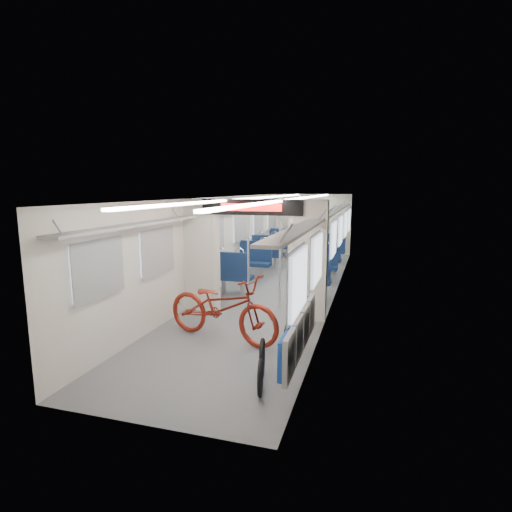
# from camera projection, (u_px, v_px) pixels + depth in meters

# --- Properties ---
(carriage) EXTENTS (12.00, 12.02, 2.31)m
(carriage) POSITION_uv_depth(u_px,v_px,m) (274.00, 231.00, 9.44)
(carriage) COLOR #515456
(carriage) RESTS_ON ground
(bicycle) EXTENTS (2.25, 1.23, 1.12)m
(bicycle) POSITION_uv_depth(u_px,v_px,m) (222.00, 307.00, 6.62)
(bicycle) COLOR maroon
(bicycle) RESTS_ON ground
(flip_bench) EXTENTS (0.12, 2.14, 0.56)m
(flip_bench) POSITION_uv_depth(u_px,v_px,m) (300.00, 332.00, 5.40)
(flip_bench) COLOR gray
(flip_bench) RESTS_ON carriage
(bike_hoop_a) EXTENTS (0.14, 0.47, 0.47)m
(bike_hoop_a) POSITION_uv_depth(u_px,v_px,m) (260.00, 380.00, 4.85)
(bike_hoop_a) COLOR black
(bike_hoop_a) RESTS_ON ground
(bike_hoop_b) EXTENTS (0.15, 0.54, 0.54)m
(bike_hoop_b) POSITION_uv_depth(u_px,v_px,m) (262.00, 360.00, 5.31)
(bike_hoop_b) COLOR black
(bike_hoop_b) RESTS_ON ground
(bike_hoop_c) EXTENTS (0.09, 0.51, 0.51)m
(bike_hoop_c) POSITION_uv_depth(u_px,v_px,m) (289.00, 336.00, 6.24)
(bike_hoop_c) COLOR black
(bike_hoop_c) RESTS_ON ground
(seat_bay_near_left) EXTENTS (0.95, 2.25, 1.15)m
(seat_bay_near_left) POSITION_uv_depth(u_px,v_px,m) (244.00, 264.00, 10.40)
(seat_bay_near_left) COLOR #0D1D3D
(seat_bay_near_left) RESTS_ON ground
(seat_bay_near_right) EXTENTS (0.90, 2.03, 1.09)m
(seat_bay_near_right) POSITION_uv_depth(u_px,v_px,m) (316.00, 268.00, 9.95)
(seat_bay_near_right) COLOR #0D1D3D
(seat_bay_near_right) RESTS_ON ground
(seat_bay_far_left) EXTENTS (0.96, 2.32, 1.18)m
(seat_bay_far_left) POSITION_uv_depth(u_px,v_px,m) (275.00, 246.00, 13.66)
(seat_bay_far_left) COLOR #0D1D3D
(seat_bay_far_left) RESTS_ON ground
(seat_bay_far_right) EXTENTS (0.91, 2.06, 1.09)m
(seat_bay_far_right) POSITION_uv_depth(u_px,v_px,m) (329.00, 251.00, 12.69)
(seat_bay_far_right) COLOR #0D1D3D
(seat_bay_far_right) RESTS_ON ground
(stanchion_near_left) EXTENTS (0.05, 0.05, 2.30)m
(stanchion_near_left) POSITION_uv_depth(u_px,v_px,m) (248.00, 252.00, 8.65)
(stanchion_near_left) COLOR silver
(stanchion_near_left) RESTS_ON ground
(stanchion_near_right) EXTENTS (0.05, 0.05, 2.30)m
(stanchion_near_right) POSITION_uv_depth(u_px,v_px,m) (280.00, 255.00, 8.27)
(stanchion_near_right) COLOR silver
(stanchion_near_right) RESTS_ON ground
(stanchion_far_left) EXTENTS (0.04, 0.04, 2.30)m
(stanchion_far_left) POSITION_uv_depth(u_px,v_px,m) (282.00, 236.00, 11.45)
(stanchion_far_left) COLOR silver
(stanchion_far_left) RESTS_ON ground
(stanchion_far_right) EXTENTS (0.04, 0.04, 2.30)m
(stanchion_far_right) POSITION_uv_depth(u_px,v_px,m) (300.00, 237.00, 11.32)
(stanchion_far_right) COLOR silver
(stanchion_far_right) RESTS_ON ground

